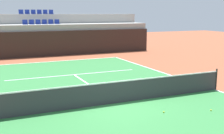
% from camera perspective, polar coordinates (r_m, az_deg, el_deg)
% --- Properties ---
extents(ground_plane, '(80.00, 80.00, 0.00)m').
position_cam_1_polar(ground_plane, '(12.65, 0.98, -7.10)').
color(ground_plane, brown).
extents(court_surface, '(11.00, 24.00, 0.01)m').
position_cam_1_polar(court_surface, '(12.64, 0.98, -7.08)').
color(court_surface, '#2D7238').
rests_on(court_surface, ground_plane).
extents(baseline_far, '(11.00, 0.10, 0.00)m').
position_cam_1_polar(baseline_far, '(23.74, -11.28, 1.08)').
color(baseline_far, white).
rests_on(baseline_far, court_surface).
extents(sideline_right, '(0.10, 24.00, 0.00)m').
position_cam_1_polar(sideline_right, '(15.65, 19.43, -4.20)').
color(sideline_right, white).
rests_on(sideline_right, court_surface).
extents(service_line_far, '(8.26, 0.10, 0.00)m').
position_cam_1_polar(service_line_far, '(18.45, -7.44, -1.49)').
color(service_line_far, white).
rests_on(service_line_far, court_surface).
extents(centre_service_line, '(0.10, 6.40, 0.00)m').
position_cam_1_polar(centre_service_line, '(15.49, -4.03, -3.76)').
color(centre_service_line, white).
rests_on(centre_service_line, court_surface).
extents(back_wall, '(20.63, 0.30, 2.24)m').
position_cam_1_polar(back_wall, '(26.64, -12.88, 4.44)').
color(back_wall, black).
rests_on(back_wall, ground_plane).
extents(stands_tier_lower, '(20.63, 2.40, 2.79)m').
position_cam_1_polar(stands_tier_lower, '(27.93, -13.44, 5.26)').
color(stands_tier_lower, '#9E9E99').
rests_on(stands_tier_lower, ground_plane).
extents(stands_tier_upper, '(20.63, 2.40, 3.70)m').
position_cam_1_polar(stands_tier_upper, '(30.25, -14.33, 6.47)').
color(stands_tier_upper, '#9E9E99').
rests_on(stands_tier_upper, ground_plane).
extents(seating_row_lower, '(3.37, 0.44, 0.44)m').
position_cam_1_polar(seating_row_lower, '(27.93, -13.61, 8.37)').
color(seating_row_lower, navy).
rests_on(seating_row_lower, stands_tier_lower).
extents(seating_row_upper, '(3.37, 0.44, 0.44)m').
position_cam_1_polar(seating_row_upper, '(30.28, -14.54, 10.21)').
color(seating_row_upper, navy).
rests_on(seating_row_upper, stands_tier_upper).
extents(tennis_net, '(11.08, 0.08, 1.07)m').
position_cam_1_polar(tennis_net, '(12.50, 0.98, -4.88)').
color(tennis_net, black).
rests_on(tennis_net, court_surface).
extents(tennis_ball_0, '(0.07, 0.07, 0.07)m').
position_cam_1_polar(tennis_ball_0, '(12.30, 18.79, -7.98)').
color(tennis_ball_0, '#CCE033').
rests_on(tennis_ball_0, court_surface).
extents(tennis_ball_1, '(0.07, 0.07, 0.07)m').
position_cam_1_polar(tennis_ball_1, '(11.63, 10.08, -8.64)').
color(tennis_ball_1, '#CCE033').
rests_on(tennis_ball_1, court_surface).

